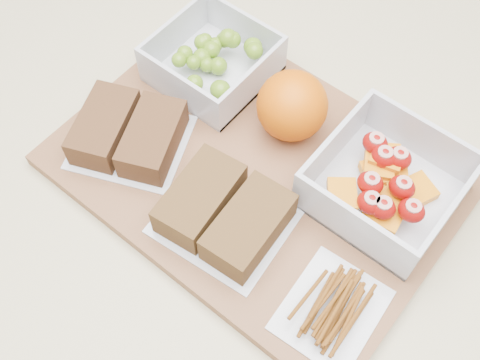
{
  "coord_description": "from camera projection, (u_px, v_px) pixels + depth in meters",
  "views": [
    {
      "loc": [
        0.2,
        -0.27,
        1.48
      ],
      "look_at": [
        -0.01,
        -0.02,
        0.93
      ],
      "focal_mm": 45.0,
      "sensor_mm": 36.0,
      "label": 1
    }
  ],
  "objects": [
    {
      "name": "fruit_container",
      "position": [
        386.0,
        184.0,
        0.62
      ],
      "size": [
        0.14,
        0.14,
        0.06
      ],
      "color": "silver",
      "rests_on": "cutting_board"
    },
    {
      "name": "counter",
      "position": [
        251.0,
        316.0,
        1.05
      ],
      "size": [
        1.2,
        0.9,
        0.9
      ],
      "primitive_type": "cube",
      "color": "beige",
      "rests_on": "ground"
    },
    {
      "name": "pretzel_bag",
      "position": [
        333.0,
        306.0,
        0.57
      ],
      "size": [
        0.09,
        0.11,
        0.02
      ],
      "color": "silver",
      "rests_on": "cutting_board"
    },
    {
      "name": "cutting_board",
      "position": [
        256.0,
        172.0,
        0.67
      ],
      "size": [
        0.42,
        0.3,
        0.02
      ],
      "primitive_type": "cube",
      "rotation": [
        0.0,
        0.0,
        -0.0
      ],
      "color": "brown",
      "rests_on": "counter"
    },
    {
      "name": "sandwich_bag_left",
      "position": [
        129.0,
        133.0,
        0.66
      ],
      "size": [
        0.16,
        0.15,
        0.04
      ],
      "color": "silver",
      "rests_on": "cutting_board"
    },
    {
      "name": "orange",
      "position": [
        292.0,
        106.0,
        0.66
      ],
      "size": [
        0.08,
        0.08,
        0.08
      ],
      "primitive_type": "sphere",
      "color": "#E76105",
      "rests_on": "cutting_board"
    },
    {
      "name": "grape_container",
      "position": [
        215.0,
        61.0,
        0.71
      ],
      "size": [
        0.13,
        0.13,
        0.05
      ],
      "color": "silver",
      "rests_on": "cutting_board"
    },
    {
      "name": "sandwich_bag_center",
      "position": [
        224.0,
        213.0,
        0.61
      ],
      "size": [
        0.14,
        0.13,
        0.04
      ],
      "color": "silver",
      "rests_on": "cutting_board"
    }
  ]
}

